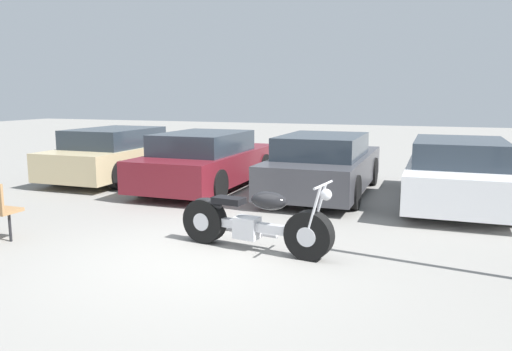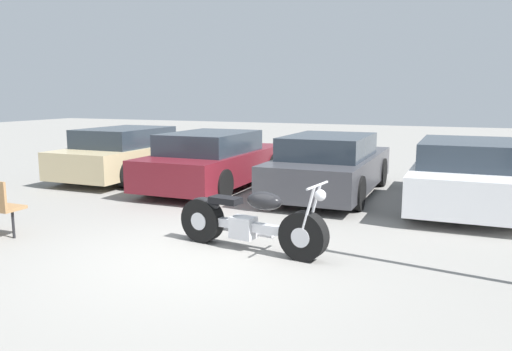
% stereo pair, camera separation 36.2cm
% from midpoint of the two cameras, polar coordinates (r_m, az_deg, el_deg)
% --- Properties ---
extents(ground_plane, '(60.00, 60.00, 0.00)m').
position_cam_midpoint_polar(ground_plane, '(6.70, -8.06, -9.37)').
color(ground_plane, gray).
extents(motorcycle, '(2.27, 0.76, 1.02)m').
position_cam_midpoint_polar(motorcycle, '(6.88, -1.95, -5.30)').
color(motorcycle, black).
rests_on(motorcycle, ground_plane).
extents(parked_car_champagne, '(1.91, 4.43, 1.29)m').
position_cam_midpoint_polar(parked_car_champagne, '(13.25, -16.04, 2.39)').
color(parked_car_champagne, '#C6B284').
rests_on(parked_car_champagne, ground_plane).
extents(parked_car_maroon, '(1.91, 4.43, 1.29)m').
position_cam_midpoint_polar(parked_car_maroon, '(11.49, -6.50, 1.69)').
color(parked_car_maroon, maroon).
rests_on(parked_car_maroon, ground_plane).
extents(parked_car_dark_grey, '(1.91, 4.43, 1.29)m').
position_cam_midpoint_polar(parked_car_dark_grey, '(10.80, 6.84, 1.20)').
color(parked_car_dark_grey, '#3D3D42').
rests_on(parked_car_dark_grey, ground_plane).
extents(parked_car_white, '(1.91, 4.43, 1.29)m').
position_cam_midpoint_polar(parked_car_white, '(10.35, 21.14, 0.28)').
color(parked_car_white, white).
rests_on(parked_car_white, ground_plane).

